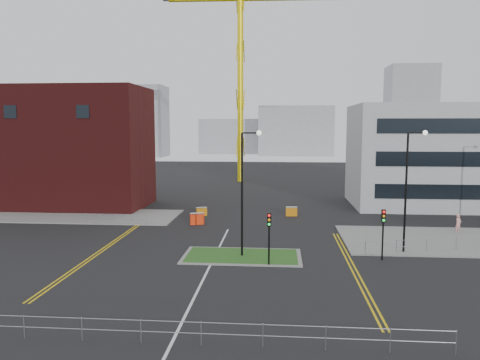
# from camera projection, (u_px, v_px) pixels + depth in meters

# --- Properties ---
(ground) EXTENTS (200.00, 200.00, 0.00)m
(ground) POSITION_uv_depth(u_px,v_px,m) (195.00, 295.00, 26.31)
(ground) COLOR black
(ground) RESTS_ON ground
(pavement_left) EXTENTS (28.00, 8.00, 0.12)m
(pavement_left) POSITION_uv_depth(u_px,v_px,m) (47.00, 215.00, 49.74)
(pavement_left) COLOR slate
(pavement_left) RESTS_ON ground
(island_kerb) EXTENTS (8.60, 4.60, 0.08)m
(island_kerb) POSITION_uv_depth(u_px,v_px,m) (242.00, 256.00, 34.06)
(island_kerb) COLOR slate
(island_kerb) RESTS_ON ground
(grass_island) EXTENTS (8.00, 4.00, 0.12)m
(grass_island) POSITION_uv_depth(u_px,v_px,m) (242.00, 256.00, 34.06)
(grass_island) COLOR #214F1A
(grass_island) RESTS_ON ground
(brick_building) EXTENTS (24.20, 10.07, 14.24)m
(brick_building) POSITION_uv_depth(u_px,v_px,m) (45.00, 149.00, 55.15)
(brick_building) COLOR #4E1313
(brick_building) RESTS_ON ground
(office_block) EXTENTS (25.00, 12.20, 12.00)m
(office_block) POSITION_uv_depth(u_px,v_px,m) (461.00, 156.00, 55.14)
(office_block) COLOR #A0A2A4
(office_block) RESTS_ON ground
(tower_crane) EXTENTS (53.00, 2.69, 35.60)m
(tower_crane) POSITION_uv_depth(u_px,v_px,m) (276.00, 35.00, 77.81)
(tower_crane) COLOR yellow
(tower_crane) RESTS_ON ground
(streetlamp_island) EXTENTS (1.46, 0.36, 9.18)m
(streetlamp_island) POSITION_uv_depth(u_px,v_px,m) (245.00, 183.00, 33.43)
(streetlamp_island) COLOR black
(streetlamp_island) RESTS_ON ground
(streetlamp_right_near) EXTENTS (1.46, 0.36, 9.18)m
(streetlamp_right_near) POSITION_uv_depth(u_px,v_px,m) (409.00, 182.00, 34.42)
(streetlamp_right_near) COLOR black
(streetlamp_right_near) RESTS_ON ground
(traffic_light_island) EXTENTS (0.28, 0.33, 3.65)m
(traffic_light_island) POSITION_uv_depth(u_px,v_px,m) (269.00, 229.00, 31.61)
(traffic_light_island) COLOR black
(traffic_light_island) RESTS_ON ground
(traffic_light_right) EXTENTS (0.28, 0.33, 3.65)m
(traffic_light_right) POSITION_uv_depth(u_px,v_px,m) (383.00, 225.00, 32.93)
(traffic_light_right) COLOR black
(traffic_light_right) RESTS_ON ground
(railing_front) EXTENTS (24.05, 0.05, 1.10)m
(railing_front) POSITION_uv_depth(u_px,v_px,m) (171.00, 327.00, 20.28)
(railing_front) COLOR gray
(railing_front) RESTS_ON ground
(railing_left) EXTENTS (6.05, 0.05, 1.10)m
(railing_left) POSITION_uv_depth(u_px,v_px,m) (116.00, 217.00, 44.96)
(railing_left) COLOR gray
(railing_left) RESTS_ON ground
(centre_line) EXTENTS (0.15, 30.00, 0.01)m
(centre_line) POSITION_uv_depth(u_px,v_px,m) (201.00, 283.00, 28.29)
(centre_line) COLOR silver
(centre_line) RESTS_ON ground
(yellow_left_a) EXTENTS (0.12, 24.00, 0.01)m
(yellow_left_a) POSITION_uv_depth(u_px,v_px,m) (105.00, 247.00, 36.96)
(yellow_left_a) COLOR gold
(yellow_left_a) RESTS_ON ground
(yellow_left_b) EXTENTS (0.12, 24.00, 0.01)m
(yellow_left_b) POSITION_uv_depth(u_px,v_px,m) (109.00, 247.00, 36.93)
(yellow_left_b) COLOR gold
(yellow_left_b) RESTS_ON ground
(yellow_right_a) EXTENTS (0.12, 20.00, 0.01)m
(yellow_right_a) POSITION_uv_depth(u_px,v_px,m) (350.00, 267.00, 31.47)
(yellow_right_a) COLOR gold
(yellow_right_a) RESTS_ON ground
(yellow_right_b) EXTENTS (0.12, 20.00, 0.01)m
(yellow_right_b) POSITION_uv_depth(u_px,v_px,m) (355.00, 268.00, 31.45)
(yellow_right_b) COLOR gold
(yellow_right_b) RESTS_ON ground
(skyline_a) EXTENTS (18.00, 12.00, 22.00)m
(skyline_a) POSITION_uv_depth(u_px,v_px,m) (137.00, 121.00, 147.16)
(skyline_a) COLOR gray
(skyline_a) RESTS_ON ground
(skyline_b) EXTENTS (24.00, 12.00, 16.00)m
(skyline_b) POSITION_uv_depth(u_px,v_px,m) (296.00, 131.00, 153.28)
(skyline_b) COLOR gray
(skyline_b) RESTS_ON ground
(skyline_c) EXTENTS (14.00, 12.00, 28.00)m
(skyline_c) POSITION_uv_depth(u_px,v_px,m) (410.00, 112.00, 144.76)
(skyline_c) COLOR gray
(skyline_c) RESTS_ON ground
(skyline_d) EXTENTS (30.00, 12.00, 12.00)m
(skyline_d) POSITION_uv_depth(u_px,v_px,m) (243.00, 136.00, 164.89)
(skyline_d) COLOR gray
(skyline_d) RESTS_ON ground
(pedestrian) EXTENTS (0.77, 0.73, 1.77)m
(pedestrian) POSITION_uv_depth(u_px,v_px,m) (458.00, 224.00, 41.36)
(pedestrian) COLOR #F2A29C
(pedestrian) RESTS_ON ground
(barrier_left) EXTENTS (1.16, 0.77, 0.93)m
(barrier_left) POSITION_uv_depth(u_px,v_px,m) (202.00, 211.00, 49.58)
(barrier_left) COLOR orange
(barrier_left) RESTS_ON ground
(barrier_mid) EXTENTS (1.41, 0.85, 1.13)m
(barrier_mid) POSITION_uv_depth(u_px,v_px,m) (197.00, 218.00, 45.25)
(barrier_mid) COLOR #FF360E
(barrier_mid) RESTS_ON ground
(barrier_right) EXTENTS (1.21, 0.51, 0.99)m
(barrier_right) POSITION_uv_depth(u_px,v_px,m) (291.00, 211.00, 49.52)
(barrier_right) COLOR orange
(barrier_right) RESTS_ON ground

